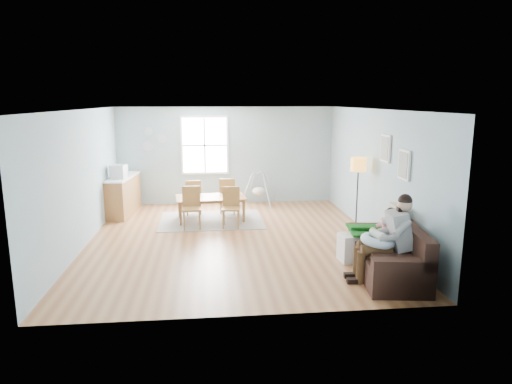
{
  "coord_description": "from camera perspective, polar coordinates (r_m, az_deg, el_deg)",
  "views": [
    {
      "loc": [
        -0.49,
        -9.23,
        2.89
      ],
      "look_at": [
        0.47,
        0.03,
        1.0
      ],
      "focal_mm": 32.0,
      "sensor_mm": 36.0,
      "label": 1
    }
  ],
  "objects": [
    {
      "name": "chair_nw",
      "position": [
        11.68,
        -7.85,
        -0.39
      ],
      "size": [
        0.46,
        0.46,
        0.9
      ],
      "color": "olive",
      "rests_on": "rug"
    },
    {
      "name": "chair_ne",
      "position": [
        11.68,
        -3.58,
        -0.21
      ],
      "size": [
        0.46,
        0.46,
        0.93
      ],
      "color": "olive",
      "rests_on": "rug"
    },
    {
      "name": "wall_plates",
      "position": [
        12.84,
        -12.77,
        6.46
      ],
      "size": [
        0.67,
        0.02,
        0.66
      ],
      "color": "#A1B2C1",
      "rests_on": "room"
    },
    {
      "name": "rug",
      "position": [
        11.19,
        -5.62,
        -3.51
      ],
      "size": [
        2.49,
        1.9,
        0.01
      ],
      "primitive_type": "cube",
      "rotation": [
        0.0,
        0.0,
        0.01
      ],
      "color": "gray",
      "rests_on": "room"
    },
    {
      "name": "dining_table",
      "position": [
        11.12,
        -5.65,
        -2.09
      ],
      "size": [
        1.74,
        1.08,
        0.58
      ],
      "primitive_type": "imported",
      "rotation": [
        0.0,
        0.0,
        0.1
      ],
      "color": "brown",
      "rests_on": "rug"
    },
    {
      "name": "window",
      "position": [
        12.76,
        -6.43,
        5.82
      ],
      "size": [
        1.32,
        0.08,
        1.62
      ],
      "color": "white",
      "rests_on": "room"
    },
    {
      "name": "infant",
      "position": [
        7.6,
        14.88,
        -5.13
      ],
      "size": [
        0.2,
        0.4,
        0.15
      ],
      "color": "silver",
      "rests_on": "nursing_pillow"
    },
    {
      "name": "sofa",
      "position": [
        8.06,
        16.43,
        -7.68
      ],
      "size": [
        1.21,
        2.26,
        0.87
      ],
      "color": "black",
      "rests_on": "room"
    },
    {
      "name": "room",
      "position": [
        9.26,
        -2.92,
        8.56
      ],
      "size": [
        8.4,
        9.4,
        3.9
      ],
      "color": "#955935"
    },
    {
      "name": "baby_swing",
      "position": [
        12.65,
        0.34,
        0.17
      ],
      "size": [
        1.14,
        1.15,
        0.92
      ],
      "color": "#BCBCC2",
      "rests_on": "room"
    },
    {
      "name": "monitor",
      "position": [
        11.75,
        -16.82,
        2.46
      ],
      "size": [
        0.41,
        0.39,
        0.33
      ],
      "color": "#BCBCC2",
      "rests_on": "counter"
    },
    {
      "name": "storage_cube",
      "position": [
        8.52,
        11.88,
        -6.82
      ],
      "size": [
        0.48,
        0.44,
        0.5
      ],
      "color": "white",
      "rests_on": "room"
    },
    {
      "name": "floor_lamp",
      "position": [
        10.09,
        12.65,
        2.6
      ],
      "size": [
        0.34,
        0.34,
        1.67
      ],
      "color": "black",
      "rests_on": "room"
    },
    {
      "name": "beige_pillow",
      "position": [
        8.51,
        17.14,
        -3.3
      ],
      "size": [
        0.21,
        0.54,
        0.52
      ],
      "primitive_type": "cube",
      "rotation": [
        0.0,
        0.0,
        -0.12
      ],
      "color": "#C4AE96",
      "rests_on": "sofa"
    },
    {
      "name": "chair_se",
      "position": [
        10.49,
        -3.14,
        -1.58
      ],
      "size": [
        0.45,
        0.45,
        0.92
      ],
      "color": "olive",
      "rests_on": "rug"
    },
    {
      "name": "father",
      "position": [
        7.61,
        16.22,
        -5.22
      ],
      "size": [
        1.05,
        0.51,
        1.44
      ],
      "color": "gray",
      "rests_on": "sofa"
    },
    {
      "name": "nursing_pillow",
      "position": [
        7.6,
        14.97,
        -5.89
      ],
      "size": [
        0.61,
        0.6,
        0.23
      ],
      "primitive_type": "torus",
      "rotation": [
        0.0,
        0.14,
        -0.08
      ],
      "color": "#C5E2F6",
      "rests_on": "father"
    },
    {
      "name": "counter",
      "position": [
        12.18,
        -16.27,
        -0.32
      ],
      "size": [
        0.69,
        1.8,
        0.98
      ],
      "color": "brown",
      "rests_on": "room"
    },
    {
      "name": "chair_sw",
      "position": [
        10.48,
        -8.08,
        -1.57
      ],
      "size": [
        0.45,
        0.45,
        0.95
      ],
      "color": "olive",
      "rests_on": "rug"
    },
    {
      "name": "green_throw",
      "position": [
        8.64,
        14.8,
        -4.61
      ],
      "size": [
        1.08,
        0.95,
        0.04
      ],
      "primitive_type": "cube",
      "rotation": [
        0.0,
        0.0,
        -0.13
      ],
      "color": "#145A17",
      "rests_on": "sofa"
    },
    {
      "name": "pictures",
      "position": [
        8.94,
        16.9,
        4.31
      ],
      "size": [
        0.05,
        1.34,
        0.74
      ],
      "color": "white",
      "rests_on": "room"
    },
    {
      "name": "toddler",
      "position": [
        8.1,
        15.71,
        -4.34
      ],
      "size": [
        0.6,
        0.39,
        0.89
      ],
      "color": "white",
      "rests_on": "sofa"
    }
  ]
}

